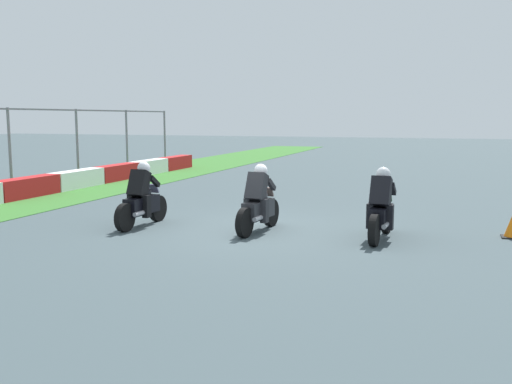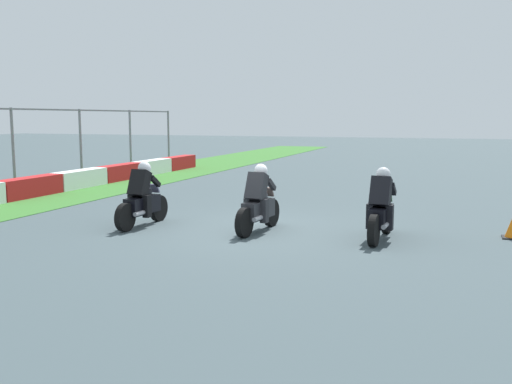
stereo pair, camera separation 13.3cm
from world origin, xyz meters
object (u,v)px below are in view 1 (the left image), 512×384
object	(u,v)px
rider_lane_c	(142,200)
traffic_cone	(512,227)
rider_lane_b	(258,204)
rider_lane_a	(381,210)

from	to	relation	value
rider_lane_c	traffic_cone	xyz separation A→B (m)	(1.40, -8.07, -0.39)
rider_lane_b	rider_lane_c	world-z (taller)	same
rider_lane_b	rider_lane_c	bearing A→B (deg)	102.06
rider_lane_a	traffic_cone	size ratio (longest dim) A/B	4.11
rider_lane_a	rider_lane_c	size ratio (longest dim) A/B	1.00
rider_lane_c	traffic_cone	world-z (taller)	rider_lane_c
rider_lane_b	rider_lane_a	bearing A→B (deg)	-82.37
traffic_cone	rider_lane_c	bearing A→B (deg)	99.82
rider_lane_a	rider_lane_b	distance (m)	2.68
rider_lane_b	traffic_cone	world-z (taller)	rider_lane_b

